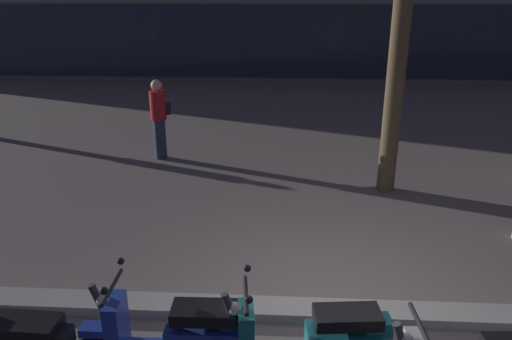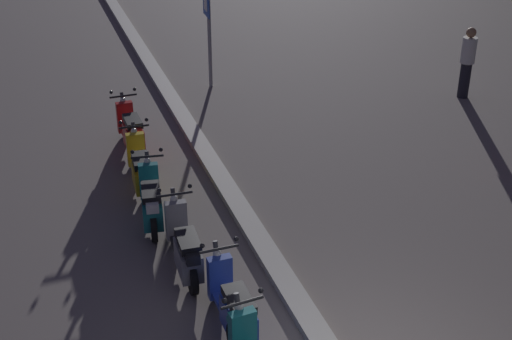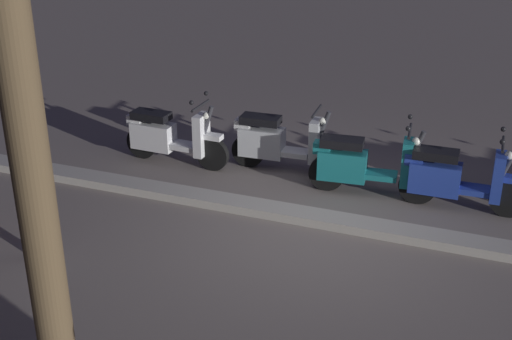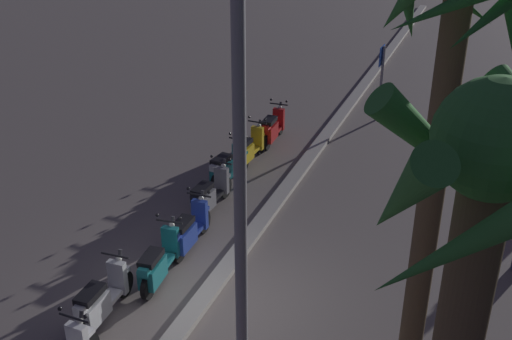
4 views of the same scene
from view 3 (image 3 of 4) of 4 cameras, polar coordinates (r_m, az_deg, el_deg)
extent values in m
plane|color=slate|center=(9.08, 4.85, -4.72)|extent=(200.00, 200.00, 0.00)
cube|color=#ADA89E|center=(9.18, 5.12, -3.98)|extent=(60.00, 0.36, 0.12)
cylinder|color=black|center=(9.80, 20.16, -2.24)|extent=(0.52, 0.11, 0.52)
cylinder|color=black|center=(9.82, 13.19, -1.28)|extent=(0.52, 0.11, 0.52)
cube|color=#233D9E|center=(9.77, 17.00, -1.49)|extent=(0.61, 0.29, 0.08)
cube|color=#233D9E|center=(9.74, 14.55, -0.60)|extent=(0.69, 0.34, 0.43)
cube|color=black|center=(9.61, 14.65, 1.28)|extent=(0.61, 0.31, 0.12)
cube|color=#233D9E|center=(9.68, 19.35, -0.56)|extent=(0.15, 0.34, 0.66)
cube|color=#233D9E|center=(9.69, 20.40, -0.70)|extent=(0.32, 0.17, 0.08)
cylinder|color=#333338|center=(9.62, 19.94, 0.19)|extent=(0.28, 0.08, 0.69)
cylinder|color=black|center=(9.50, 19.73, 2.02)|extent=(0.05, 0.56, 0.04)
sphere|color=white|center=(9.56, 20.21, 1.16)|extent=(0.12, 0.12, 0.12)
cube|color=#233D9E|center=(9.67, 12.94, 0.96)|extent=(0.24, 0.21, 0.16)
sphere|color=black|center=(9.69, 19.75, 3.19)|extent=(0.07, 0.07, 0.07)
sphere|color=black|center=(9.24, 19.68, 2.20)|extent=(0.07, 0.07, 0.07)
cylinder|color=black|center=(9.91, 13.24, -1.05)|extent=(0.53, 0.15, 0.52)
cylinder|color=black|center=(10.00, 5.86, -0.26)|extent=(0.53, 0.15, 0.52)
cube|color=#197075|center=(9.91, 9.84, -0.37)|extent=(0.63, 0.34, 0.08)
cube|color=#197075|center=(9.91, 7.15, 0.43)|extent=(0.71, 0.39, 0.42)
cube|color=black|center=(9.78, 7.13, 2.28)|extent=(0.63, 0.36, 0.12)
cube|color=#197075|center=(9.80, 12.35, 0.60)|extent=(0.17, 0.35, 0.66)
cube|color=#197075|center=(9.79, 13.40, 0.48)|extent=(0.33, 0.19, 0.08)
cylinder|color=#333338|center=(9.74, 12.90, 1.36)|extent=(0.29, 0.10, 0.69)
cylinder|color=black|center=(9.62, 12.60, 3.16)|extent=(0.10, 0.56, 0.04)
sphere|color=white|center=(9.67, 13.11, 2.33)|extent=(0.12, 0.12, 0.12)
cube|color=#197075|center=(9.86, 5.50, 1.90)|extent=(0.26, 0.22, 0.16)
sphere|color=black|center=(9.81, 12.63, 4.31)|extent=(0.07, 0.07, 0.07)
sphere|color=black|center=(9.36, 12.45, 3.35)|extent=(0.07, 0.07, 0.07)
cylinder|color=black|center=(10.43, 5.84, 0.80)|extent=(0.52, 0.12, 0.52)
cylinder|color=black|center=(10.73, -0.64, 1.62)|extent=(0.52, 0.12, 0.52)
cube|color=silver|center=(10.53, 2.82, 1.48)|extent=(0.61, 0.31, 0.08)
cube|color=silver|center=(10.60, 0.49, 2.35)|extent=(0.69, 0.35, 0.44)
cube|color=black|center=(10.48, 0.39, 4.17)|extent=(0.61, 0.33, 0.12)
cube|color=silver|center=(10.35, 4.94, 2.40)|extent=(0.16, 0.35, 0.66)
cube|color=silver|center=(10.32, 5.91, 2.28)|extent=(0.33, 0.17, 0.08)
cylinder|color=#333338|center=(10.28, 5.40, 3.12)|extent=(0.29, 0.08, 0.69)
cylinder|color=black|center=(10.19, 5.03, 4.85)|extent=(0.07, 0.56, 0.04)
sphere|color=white|center=(10.22, 5.55, 4.05)|extent=(0.12, 0.12, 0.12)
cube|color=silver|center=(10.60, -1.06, 3.82)|extent=(0.25, 0.21, 0.16)
cylinder|color=black|center=(10.62, -3.61, 1.31)|extent=(0.52, 0.12, 0.52)
cylinder|color=black|center=(11.19, -9.38, 2.26)|extent=(0.52, 0.12, 0.52)
cube|color=white|center=(10.84, -6.35, 2.06)|extent=(0.61, 0.30, 0.08)
cube|color=white|center=(11.03, -8.46, 2.82)|extent=(0.69, 0.34, 0.42)
cube|color=black|center=(10.92, -8.66, 4.47)|extent=(0.61, 0.32, 0.12)
cube|color=white|center=(10.58, -4.53, 2.90)|extent=(0.15, 0.34, 0.66)
cube|color=white|center=(10.51, -3.65, 2.77)|extent=(0.33, 0.17, 0.08)
cylinder|color=#333338|center=(10.50, -4.16, 3.61)|extent=(0.29, 0.08, 0.69)
cylinder|color=black|center=(10.42, -4.61, 5.31)|extent=(0.06, 0.56, 0.04)
sphere|color=white|center=(10.43, -4.09, 4.52)|extent=(0.12, 0.12, 0.12)
cube|color=white|center=(11.10, -9.87, 4.16)|extent=(0.25, 0.21, 0.16)
sphere|color=black|center=(10.60, -4.14, 6.33)|extent=(0.07, 0.07, 0.07)
sphere|color=black|center=(10.19, -5.35, 5.56)|extent=(0.07, 0.07, 0.07)
cylinder|color=brown|center=(5.33, -19.42, 9.77)|extent=(0.32, 0.32, 6.34)
camera|label=1|loc=(12.67, 15.02, 19.55)|focal=34.34mm
camera|label=2|loc=(13.66, -17.04, 32.25)|focal=50.26mm
camera|label=4|loc=(11.20, -58.19, 28.98)|focal=43.13mm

